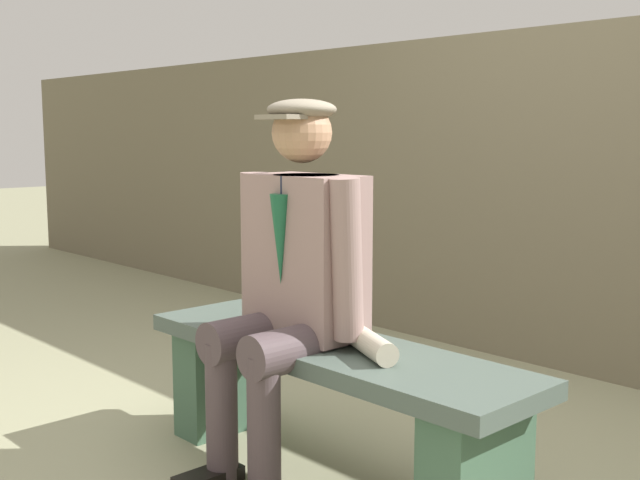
% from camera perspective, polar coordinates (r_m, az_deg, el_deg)
% --- Properties ---
extents(ground_plane, '(30.00, 30.00, 0.00)m').
position_cam_1_polar(ground_plane, '(2.92, 0.64, -16.51)').
color(ground_plane, gray).
extents(bench, '(1.56, 0.43, 0.48)m').
position_cam_1_polar(bench, '(2.80, 0.65, -10.55)').
color(bench, '#4A5951').
rests_on(bench, ground).
extents(seated_man, '(0.59, 0.58, 1.31)m').
position_cam_1_polar(seated_man, '(2.74, -2.03, -2.36)').
color(seated_man, gray).
rests_on(seated_man, ground).
extents(rolled_magazine, '(0.29, 0.19, 0.08)m').
position_cam_1_polar(rolled_magazine, '(2.59, 3.62, -7.43)').
color(rolled_magazine, beige).
rests_on(rolled_magazine, bench).
extents(stadium_wall, '(12.00, 0.24, 1.71)m').
position_cam_1_polar(stadium_wall, '(4.16, 19.22, 2.61)').
color(stadium_wall, '#6D644D').
rests_on(stadium_wall, ground).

